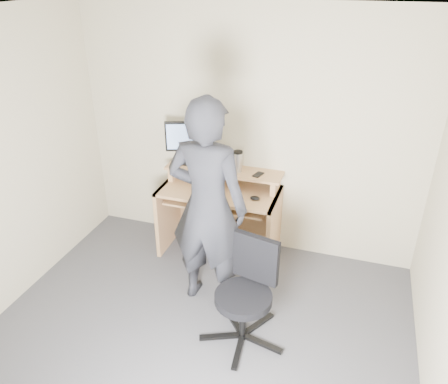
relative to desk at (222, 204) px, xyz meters
The scene contains 14 objects.
ground 1.64m from the desk, 82.55° to the right, with size 3.50×3.50×0.00m, color #4D4C51.
back_wall 0.76m from the desk, 47.89° to the left, with size 3.50×0.02×2.50m, color #BEB697.
ceiling 2.49m from the desk, 82.55° to the right, with size 3.50×3.50×0.02m, color white.
desk is the anchor object (origin of this frame).
monitor 0.75m from the desk, 166.32° to the left, with size 0.47×0.20×0.46m.
external_drive 0.48m from the desk, 144.94° to the left, with size 0.07×0.13×0.20m, color black.
travel_mug 0.49m from the desk, 24.20° to the left, with size 0.09×0.09×0.20m, color #B4B4B9.
smartphone 0.52m from the desk, ahead, with size 0.07×0.13×0.01m, color black.
charger 0.50m from the desk, behind, with size 0.04×0.04×0.04m, color black.
headphones 0.42m from the desk, 130.94° to the left, with size 0.16×0.16×0.02m, color silver.
keyboard 0.21m from the desk, 109.56° to the right, with size 0.46×0.18×0.03m, color black.
mouse 0.49m from the desk, 24.30° to the right, with size 0.10×0.06×0.04m, color black.
office_chair 1.28m from the desk, 62.58° to the right, with size 0.69×0.68×0.87m.
person 0.90m from the desk, 80.26° to the right, with size 0.70×0.46×1.91m, color black.
Camera 1 is at (1.05, -2.25, 2.75)m, focal length 35.00 mm.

